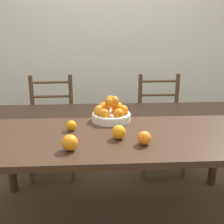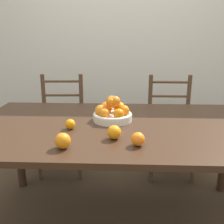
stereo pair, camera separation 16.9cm
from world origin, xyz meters
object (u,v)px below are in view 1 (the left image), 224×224
object	(u,v)px
orange_loose_3	(71,126)
chair_right	(160,126)
fruit_bowl	(111,113)
chair_left	(52,128)
orange_loose_1	(70,143)
orange_loose_0	(144,138)
orange_loose_2	(119,132)

from	to	relation	value
orange_loose_3	chair_right	xyz separation A→B (m)	(0.79, 0.90, -0.34)
fruit_bowl	orange_loose_3	xyz separation A→B (m)	(-0.25, -0.18, -0.02)
fruit_bowl	chair_right	bearing A→B (deg)	53.51
chair_left	chair_right	distance (m)	1.07
orange_loose_1	orange_loose_3	distance (m)	0.29
orange_loose_1	orange_loose_0	bearing A→B (deg)	7.49
orange_loose_1	orange_loose_2	size ratio (longest dim) A/B	1.04
orange_loose_0	orange_loose_2	world-z (taller)	orange_loose_2
orange_loose_0	orange_loose_2	distance (m)	0.16
chair_left	orange_loose_1	bearing A→B (deg)	-79.38
fruit_bowl	orange_loose_2	world-z (taller)	fruit_bowl
orange_loose_0	orange_loose_3	size ratio (longest dim) A/B	1.17
orange_loose_3	orange_loose_1	bearing A→B (deg)	-86.36
orange_loose_1	chair_right	xyz separation A→B (m)	(0.77, 1.19, -0.35)
orange_loose_3	chair_left	distance (m)	1.00
orange_loose_3	chair_right	world-z (taller)	chair_right
orange_loose_1	chair_left	bearing A→B (deg)	104.04
orange_loose_1	chair_right	world-z (taller)	chair_right
orange_loose_2	chair_right	distance (m)	1.22
orange_loose_1	chair_left	distance (m)	1.28
orange_loose_1	chair_left	size ratio (longest dim) A/B	0.09
orange_loose_0	orange_loose_1	distance (m)	0.39
orange_loose_0	orange_loose_3	distance (m)	0.47
orange_loose_0	orange_loose_1	size ratio (longest dim) A/B	0.89
fruit_bowl	chair_left	world-z (taller)	chair_left
orange_loose_0	orange_loose_2	xyz separation A→B (m)	(-0.13, 0.09, 0.00)
fruit_bowl	orange_loose_1	distance (m)	0.53
fruit_bowl	orange_loose_1	size ratio (longest dim) A/B	3.20
chair_right	fruit_bowl	bearing A→B (deg)	-126.74
orange_loose_1	orange_loose_2	xyz separation A→B (m)	(0.26, 0.14, -0.00)
fruit_bowl	orange_loose_1	xyz separation A→B (m)	(-0.23, -0.47, -0.01)
fruit_bowl	orange_loose_0	size ratio (longest dim) A/B	3.62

